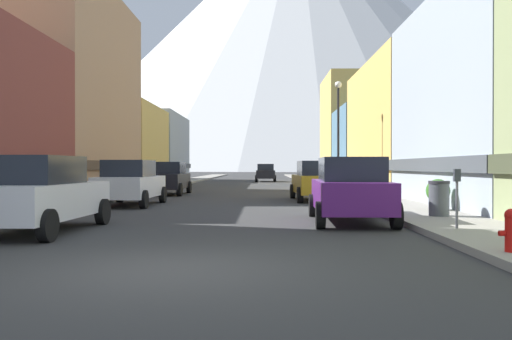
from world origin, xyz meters
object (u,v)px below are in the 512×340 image
trash_bin_right (439,198)px  car_left_2 (168,178)px  car_right_0 (350,190)px  car_driving_0 (266,173)px  parking_meter_near (457,190)px  car_left_0 (39,194)px  car_left_1 (130,183)px  fire_hydrant_near (511,229)px  car_right_1 (317,181)px  potted_plant_0 (438,193)px  pedestrian_0 (121,179)px  streetlamp_right (338,120)px

trash_bin_right → car_left_2: bearing=125.9°
car_right_0 → car_driving_0: bearing=93.2°
car_left_2 → car_right_0: size_ratio=0.99×
trash_bin_right → parking_meter_near: bearing=-101.1°
car_left_0 → car_right_0: same height
car_left_1 → fire_hydrant_near: size_ratio=6.30×
car_right_1 → fire_hydrant_near: car_right_1 is taller
car_driving_0 → fire_hydrant_near: bearing=-85.1°
car_driving_0 → potted_plant_0: size_ratio=4.47×
car_left_2 → trash_bin_right: 17.30m
car_driving_0 → car_right_1: bearing=-85.8°
car_right_0 → trash_bin_right: (2.55, 0.38, -0.26)m
potted_plant_0 → pedestrian_0: size_ratio=0.63×
car_right_1 → car_left_0: bearing=-123.3°
car_left_1 → potted_plant_0: size_ratio=4.50×
car_left_2 → car_driving_0: same height
car_left_1 → car_left_2: 8.17m
trash_bin_right → streetlamp_right: bearing=94.4°
car_driving_0 → pedestrian_0: car_driving_0 is taller
car_left_0 → car_left_2: same height
car_left_0 → car_left_1: (0.00, 8.53, 0.00)m
car_left_1 → car_left_2: same height
fire_hydrant_near → potted_plant_0: 8.57m
car_left_2 → pedestrian_0: size_ratio=2.84×
car_left_2 → trash_bin_right: bearing=-54.1°
car_left_2 → fire_hydrant_near: 22.35m
car_right_1 → fire_hydrant_near: (1.65, -15.24, -0.37)m
fire_hydrant_near → parking_meter_near: 3.33m
potted_plant_0 → fire_hydrant_near: bearing=-100.4°
parking_meter_near → trash_bin_right: (0.60, 3.06, -0.37)m
potted_plant_0 → pedestrian_0: pedestrian_0 is taller
car_right_1 → car_left_2: bearing=146.1°
fire_hydrant_near → car_driving_0: bearing=94.9°
potted_plant_0 → car_right_1: bearing=115.2°
car_left_0 → car_left_1: size_ratio=1.01×
car_driving_0 → pedestrian_0: size_ratio=2.83×
car_left_2 → pedestrian_0: bearing=-167.6°
car_right_0 → streetlamp_right: bearing=83.4°
fire_hydrant_near → pedestrian_0: 23.00m
car_left_1 → trash_bin_right: 11.71m
car_right_1 → fire_hydrant_near: size_ratio=6.35×
pedestrian_0 → trash_bin_right: bearing=-46.9°
car_right_1 → pedestrian_0: (-10.05, 4.57, -0.04)m
fire_hydrant_near → streetlamp_right: (-0.10, 19.45, 3.46)m
fire_hydrant_near → car_right_1: bearing=96.2°
potted_plant_0 → car_right_0: bearing=-142.3°
car_right_0 → parking_meter_near: car_right_0 is taller
fire_hydrant_near → trash_bin_right: bearing=81.9°
car_left_1 → car_left_0: bearing=-90.0°
parking_meter_near → pedestrian_0: size_ratio=0.86×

